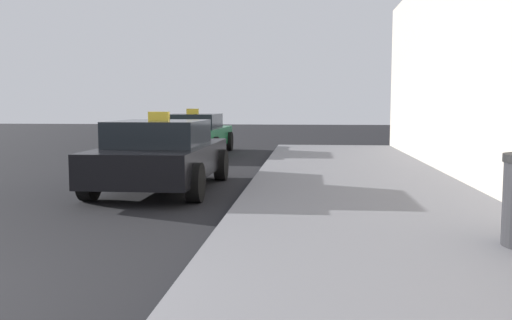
% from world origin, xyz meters
% --- Properties ---
extents(car_black, '(1.97, 4.12, 1.43)m').
position_xyz_m(car_black, '(0.39, 6.38, 0.65)').
color(car_black, black).
rests_on(car_black, ground_plane).
extents(car_green, '(2.00, 4.51, 1.43)m').
position_xyz_m(car_green, '(-0.53, 13.65, 0.65)').
color(car_green, '#196638').
rests_on(car_green, ground_plane).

